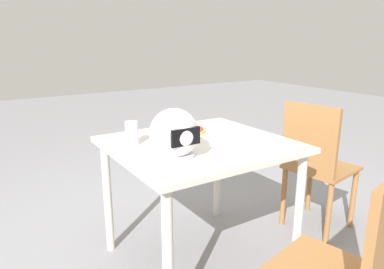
{
  "coord_description": "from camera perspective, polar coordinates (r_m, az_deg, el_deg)",
  "views": [
    {
      "loc": [
        1.06,
        1.58,
        1.3
      ],
      "look_at": [
        -0.01,
        -0.09,
        0.76
      ],
      "focal_mm": 33.26,
      "sensor_mm": 36.0,
      "label": 1
    }
  ],
  "objects": [
    {
      "name": "ground_plane",
      "position": [
        2.3,
        1.06,
        -19.11
      ],
      "size": [
        14.0,
        14.0,
        0.0
      ],
      "primitive_type": "plane",
      "color": "gray"
    },
    {
      "name": "motorcycle_helmet",
      "position": [
        1.71,
        -2.86,
        0.04
      ],
      "size": [
        0.24,
        0.24,
        0.24
      ],
      "color": "silver",
      "rests_on": "dining_table"
    },
    {
      "name": "drinking_glass",
      "position": [
        1.94,
        -9.64,
        0.18
      ],
      "size": [
        0.07,
        0.07,
        0.13
      ],
      "primitive_type": "cylinder",
      "color": "silver",
      "rests_on": "dining_table"
    },
    {
      "name": "pizza_plate",
      "position": [
        2.15,
        -1.08,
        0.24
      ],
      "size": [
        0.28,
        0.28,
        0.01
      ],
      "primitive_type": "cylinder",
      "color": "white",
      "rests_on": "dining_table"
    },
    {
      "name": "chair_side",
      "position": [
        2.51,
        19.14,
        -4.05
      ],
      "size": [
        0.46,
        0.46,
        0.9
      ],
      "color": "#996638",
      "rests_on": "ground"
    },
    {
      "name": "dining_table",
      "position": [
        2.01,
        1.15,
        -3.82
      ],
      "size": [
        0.96,
        0.88,
        0.74
      ],
      "color": "beige",
      "rests_on": "ground"
    },
    {
      "name": "pizza",
      "position": [
        2.14,
        -1.15,
        0.72
      ],
      "size": [
        0.25,
        0.25,
        0.05
      ],
      "color": "tan",
      "rests_on": "pizza_plate"
    }
  ]
}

